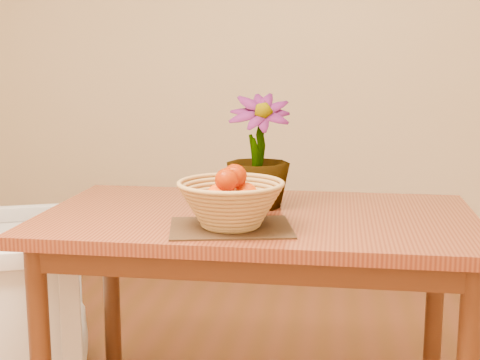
# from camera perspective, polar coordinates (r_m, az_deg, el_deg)

# --- Properties ---
(wall_back) EXTENTS (4.00, 0.02, 2.70)m
(wall_back) POSITION_cam_1_polar(r_m,az_deg,el_deg) (4.06, 4.96, 11.80)
(wall_back) COLOR #FCE4BF
(wall_back) RESTS_ON floor
(table) EXTENTS (1.40, 0.80, 0.75)m
(table) POSITION_cam_1_polar(r_m,az_deg,el_deg) (2.19, 1.51, -5.11)
(table) COLOR brown
(table) RESTS_ON floor
(placemat) EXTENTS (0.41, 0.34, 0.01)m
(placemat) POSITION_cam_1_polar(r_m,az_deg,el_deg) (1.98, -0.79, -4.08)
(placemat) COLOR #352313
(placemat) RESTS_ON table
(wicker_basket) EXTENTS (0.32, 0.32, 0.13)m
(wicker_basket) POSITION_cam_1_polar(r_m,az_deg,el_deg) (1.96, -0.79, -2.20)
(wicker_basket) COLOR #A78045
(wicker_basket) RESTS_ON placemat
(orange_pile) EXTENTS (0.16, 0.16, 0.13)m
(orange_pile) POSITION_cam_1_polar(r_m,az_deg,el_deg) (1.96, -0.78, -0.71)
(orange_pile) COLOR #E35003
(orange_pile) RESTS_ON wicker_basket
(potted_plant) EXTENTS (0.24, 0.24, 0.38)m
(potted_plant) POSITION_cam_1_polar(r_m,az_deg,el_deg) (2.23, 1.56, 2.45)
(potted_plant) COLOR #1E4C15
(potted_plant) RESTS_ON table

